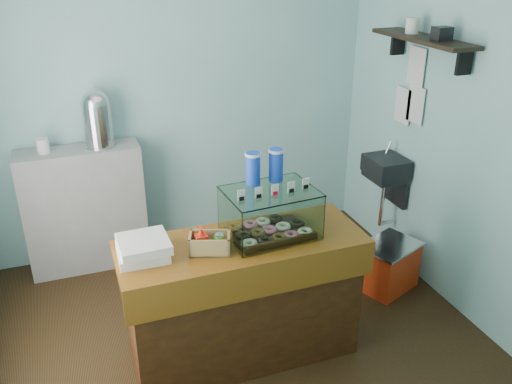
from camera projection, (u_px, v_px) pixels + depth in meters
name	position (u px, v px, depth m)	size (l,w,h in m)	color
ground	(233.00, 330.00, 4.06)	(3.50, 3.50, 0.00)	black
room_shell	(231.00, 108.00, 3.36)	(3.54, 3.04, 2.82)	#7FB3BA
counter	(243.00, 299.00, 3.65)	(1.60, 0.60, 0.90)	#44240D
back_shelf	(85.00, 209.00, 4.67)	(1.00, 0.32, 1.10)	#959597
display_case	(268.00, 209.00, 3.50)	(0.60, 0.46, 0.53)	#331D0F
condiment_crate	(209.00, 243.00, 3.32)	(0.28, 0.22, 0.17)	#A88654
pastry_boxes	(143.00, 248.00, 3.27)	(0.31, 0.31, 0.12)	silver
coffee_urn	(97.00, 117.00, 4.40)	(0.26, 0.26, 0.48)	silver
red_cooler	(388.00, 266.00, 4.49)	(0.57, 0.50, 0.41)	red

